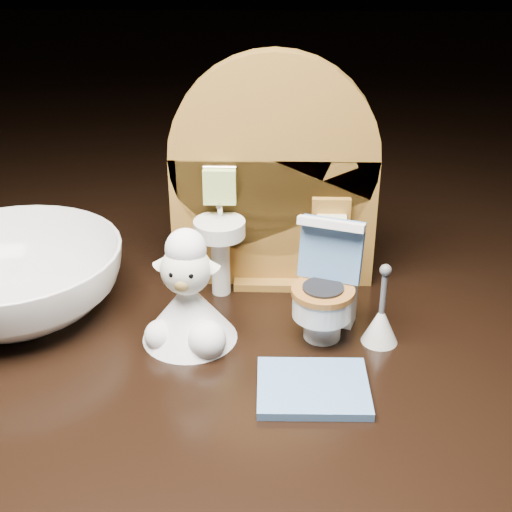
{
  "coord_description": "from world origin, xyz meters",
  "views": [
    {
      "loc": [
        0.0,
        -0.35,
        0.23
      ],
      "look_at": [
        -0.01,
        0.01,
        0.05
      ],
      "focal_mm": 50.0,
      "sensor_mm": 36.0,
      "label": 1
    }
  ],
  "objects": [
    {
      "name": "plush_lamb",
      "position": [
        -0.05,
        -0.01,
        0.02
      ],
      "size": [
        0.06,
        0.06,
        0.07
      ],
      "rotation": [
        0.0,
        0.0,
        -0.09
      ],
      "color": "white",
      "rests_on": "ground"
    },
    {
      "name": "toy_toilet",
      "position": [
        0.03,
        0.0,
        0.03
      ],
      "size": [
        0.04,
        0.05,
        0.07
      ],
      "rotation": [
        0.0,
        0.0,
        -0.32
      ],
      "color": "white",
      "rests_on": "ground"
    },
    {
      "name": "backdrop_panel",
      "position": [
        -0.0,
        0.06,
        0.07
      ],
      "size": [
        0.13,
        0.05,
        0.15
      ],
      "color": "olive",
      "rests_on": "ground"
    },
    {
      "name": "ceramic_bowl",
      "position": [
        -0.16,
        0.02,
        0.02
      ],
      "size": [
        0.17,
        0.17,
        0.04
      ],
      "primitive_type": "imported",
      "rotation": [
        0.0,
        0.0,
        -0.36
      ],
      "color": "white",
      "rests_on": "ground"
    },
    {
      "name": "toilet_brush",
      "position": [
        0.06,
        -0.01,
        0.01
      ],
      "size": [
        0.02,
        0.02,
        0.05
      ],
      "color": "white",
      "rests_on": "ground"
    },
    {
      "name": "bath_mat",
      "position": [
        0.02,
        -0.05,
        0.0
      ],
      "size": [
        0.06,
        0.05,
        0.0
      ],
      "primitive_type": "cube",
      "rotation": [
        0.0,
        0.0,
        0.01
      ],
      "color": "#537FBA",
      "rests_on": "ground"
    }
  ]
}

